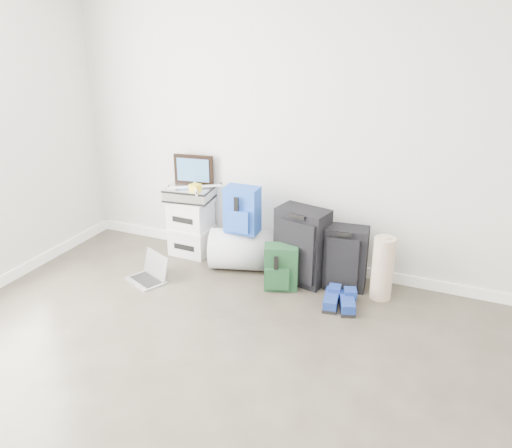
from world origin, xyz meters
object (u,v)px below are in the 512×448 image
at_px(boxes_stack, 191,226).
at_px(carry_on, 345,258).
at_px(laptop, 150,274).
at_px(briefcase, 189,193).
at_px(duffel_bag, 244,249).
at_px(large_suitcase, 302,246).

distance_m(boxes_stack, carry_on, 1.60).
xyz_separation_m(carry_on, laptop, (-1.66, -0.57, -0.23)).
bearing_deg(briefcase, carry_on, -10.42).
bearing_deg(duffel_bag, carry_on, -16.27).
distance_m(briefcase, duffel_bag, 0.77).
bearing_deg(duffel_bag, large_suitcase, -19.69).
relative_size(duffel_bag, carry_on, 1.09).
bearing_deg(carry_on, laptop, -168.23).
height_order(duffel_bag, carry_on, carry_on).
xyz_separation_m(boxes_stack, duffel_bag, (0.62, -0.10, -0.10)).
bearing_deg(laptop, duffel_bag, 63.47).
relative_size(briefcase, large_suitcase, 0.63).
relative_size(boxes_stack, laptop, 1.40).
xyz_separation_m(briefcase, large_suitcase, (1.21, -0.13, -0.29)).
height_order(briefcase, carry_on, briefcase).
relative_size(briefcase, carry_on, 0.76).
height_order(large_suitcase, laptop, large_suitcase).
height_order(boxes_stack, carry_on, same).
bearing_deg(laptop, large_suitcase, 46.72).
xyz_separation_m(duffel_bag, large_suitcase, (0.59, -0.03, 0.16)).
distance_m(boxes_stack, duffel_bag, 0.64).
relative_size(duffel_bag, large_suitcase, 0.90).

